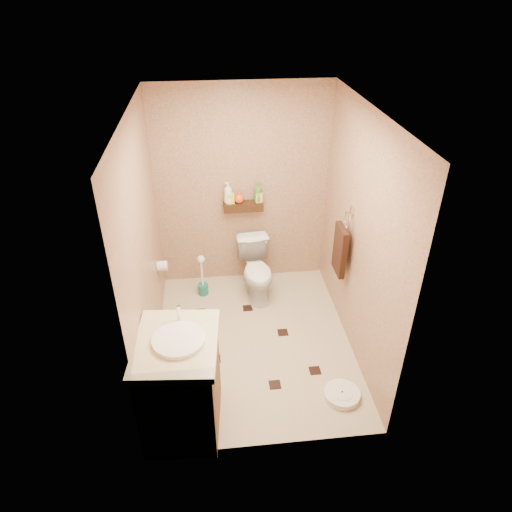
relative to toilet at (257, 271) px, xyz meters
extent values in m
plane|color=#C3AA8F|center=(-0.12, -0.83, -0.34)|extent=(2.50, 2.50, 0.00)
cube|color=tan|center=(-0.12, 0.42, 0.86)|extent=(2.00, 0.04, 2.40)
cube|color=tan|center=(-0.12, -2.08, 0.86)|extent=(2.00, 0.04, 2.40)
cube|color=tan|center=(-1.12, -0.83, 0.86)|extent=(0.04, 2.50, 2.40)
cube|color=tan|center=(0.88, -0.83, 0.86)|extent=(0.04, 2.50, 2.40)
cube|color=white|center=(-0.12, -0.83, 2.06)|extent=(2.00, 2.50, 0.02)
cube|color=#38230F|center=(-0.12, 0.34, 0.68)|extent=(0.46, 0.14, 0.10)
cube|color=black|center=(-0.54, -1.05, -0.34)|extent=(0.11, 0.11, 0.01)
cube|color=black|center=(0.20, -0.73, -0.34)|extent=(0.11, 0.11, 0.01)
cube|color=black|center=(0.01, -1.45, -0.34)|extent=(0.11, 0.11, 0.01)
cube|color=black|center=(-0.69, -0.28, -0.34)|extent=(0.11, 0.11, 0.01)
cube|color=black|center=(0.43, -1.32, -0.34)|extent=(0.11, 0.11, 0.01)
cube|color=black|center=(-0.14, -0.27, -0.34)|extent=(0.11, 0.11, 0.01)
imported|color=white|center=(0.00, 0.00, 0.00)|extent=(0.44, 0.70, 0.68)
cube|color=brown|center=(-0.82, -1.78, 0.10)|extent=(0.65, 0.77, 0.88)
cube|color=beige|center=(-0.82, -1.78, 0.57)|extent=(0.70, 0.82, 0.06)
cylinder|color=white|center=(-0.80, -1.78, 0.60)|extent=(0.41, 0.41, 0.06)
cylinder|color=silver|center=(-0.80, -1.53, 0.68)|extent=(0.03, 0.03, 0.14)
cylinder|color=white|center=(0.60, -1.66, -0.31)|extent=(0.42, 0.42, 0.06)
cylinder|color=white|center=(0.60, -1.66, -0.28)|extent=(0.20, 0.20, 0.01)
cylinder|color=#1A6A63|center=(-0.65, 0.07, -0.27)|extent=(0.12, 0.12, 0.14)
cylinder|color=white|center=(-0.65, 0.07, -0.02)|extent=(0.02, 0.02, 0.38)
sphere|color=white|center=(-0.65, 0.07, 0.16)|extent=(0.09, 0.09, 0.09)
cube|color=silver|center=(0.86, -0.58, 1.04)|extent=(0.03, 0.06, 0.08)
torus|color=silver|center=(0.83, -0.58, 0.92)|extent=(0.02, 0.19, 0.19)
cube|color=#33170F|center=(0.79, -0.58, 0.58)|extent=(0.06, 0.30, 0.52)
cylinder|color=white|center=(-1.06, -0.18, 0.26)|extent=(0.11, 0.11, 0.11)
cylinder|color=silver|center=(-1.10, -0.18, 0.32)|extent=(0.04, 0.02, 0.02)
imported|color=white|center=(-0.29, 0.34, 0.86)|extent=(0.13, 0.13, 0.25)
imported|color=#C7D42C|center=(-0.27, 0.34, 0.82)|extent=(0.10, 0.10, 0.18)
imported|color=#E6411B|center=(-0.17, 0.34, 0.80)|extent=(0.16, 0.16, 0.15)
imported|color=#3A842C|center=(0.05, 0.34, 0.85)|extent=(0.12, 0.12, 0.24)
imported|color=gold|center=(0.06, 0.34, 0.82)|extent=(0.08, 0.09, 0.18)
camera|label=1|loc=(-0.50, -4.43, 3.00)|focal=32.00mm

